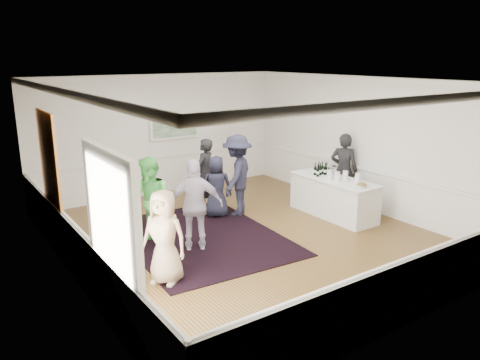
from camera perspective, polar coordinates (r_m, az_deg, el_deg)
floor at (r=9.85m, az=0.71°, el=-6.88°), size 8.00×8.00×0.00m
ceiling at (r=9.15m, az=0.77°, el=12.06°), size 7.00×8.00×0.02m
wall_left at (r=7.95m, az=-20.39°, el=-1.05°), size 0.02×8.00×3.20m
wall_right at (r=11.70m, az=14.96°, el=4.30°), size 0.02×8.00×3.20m
wall_back at (r=12.79m, az=-9.66°, el=5.48°), size 7.00×0.02×3.20m
wall_front at (r=6.63m, az=21.07°, el=-4.23°), size 7.00×0.02×3.20m
wainscoting at (r=9.67m, az=0.72°, el=-4.13°), size 7.00×8.00×1.00m
mirror at (r=9.15m, az=-22.25°, el=2.08°), size 0.05×1.25×1.85m
doorway at (r=6.28m, az=-15.36°, el=-6.58°), size 0.10×1.78×2.56m
landscape_painting at (r=12.88m, az=-7.97°, el=6.42°), size 1.44×0.06×0.66m
area_rug at (r=9.81m, az=-4.78°, el=-6.96°), size 3.23×4.10×0.02m
serving_table at (r=11.16m, az=11.32°, el=-2.05°), size 0.85×2.22×0.90m
bartender at (r=11.84m, az=12.51°, el=1.20°), size 0.73×0.80×1.84m
guest_tan at (r=7.77m, az=-9.24°, el=-6.88°), size 0.88×0.93×1.60m
guest_green at (r=9.20m, az=-10.84°, el=-2.80°), size 0.82×0.98×1.80m
guest_lilac at (r=8.97m, az=-5.45°, el=-3.06°), size 1.14×0.88×1.79m
guest_dark_a at (r=10.90m, az=-0.36°, el=0.59°), size 1.41×1.33×1.91m
guest_dark_b at (r=11.39m, az=-4.31°, el=0.73°), size 0.76×0.70×1.74m
guest_navy at (r=10.84m, az=-2.88°, el=-0.81°), size 0.84×0.76×1.44m
wine_bottles at (r=11.32m, az=9.84°, el=1.42°), size 0.42×0.28×0.31m
juice_pitchers at (r=10.83m, az=12.37°, el=0.47°), size 0.41×0.69×0.24m
ice_bucket at (r=11.22m, az=11.08°, el=1.02°), size 0.26×0.26×0.25m
nut_bowl at (r=10.48m, az=14.60°, el=-0.62°), size 0.25×0.25×0.08m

